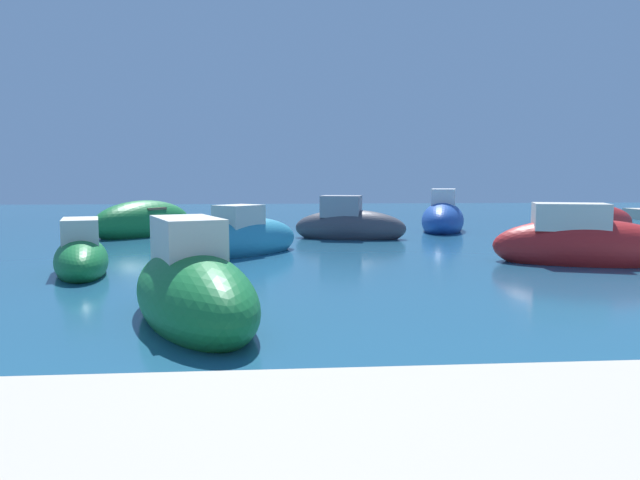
# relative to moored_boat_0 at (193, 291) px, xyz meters

# --- Properties ---
(moored_boat_0) EXTENTS (2.71, 4.17, 1.74)m
(moored_boat_0) POSITION_rel_moored_boat_0_xyz_m (0.00, 0.00, 0.00)
(moored_boat_0) COLOR #197233
(moored_boat_0) RESTS_ON ground
(moored_boat_2) EXTENTS (4.83, 3.40, 1.39)m
(moored_boat_2) POSITION_rel_moored_boat_0_xyz_m (12.37, 11.88, -0.05)
(moored_boat_2) COLOR #B21E1E
(moored_boat_2) RESTS_ON ground
(moored_boat_3) EXTENTS (4.40, 2.77, 1.72)m
(moored_boat_3) POSITION_rel_moored_boat_0_xyz_m (8.37, 4.98, 0.03)
(moored_boat_3) COLOR #B21E1E
(moored_boat_3) RESTS_ON ground
(moored_boat_4) EXTENTS (3.96, 2.34, 1.70)m
(moored_boat_4) POSITION_rel_moored_boat_0_xyz_m (3.66, 11.21, -0.00)
(moored_boat_4) COLOR #3F3F47
(moored_boat_4) RESTS_ON ground
(moored_boat_5) EXTENTS (3.82, 4.54, 1.58)m
(moored_boat_5) POSITION_rel_moored_boat_0_xyz_m (-3.41, 12.90, 0.01)
(moored_boat_5) COLOR #197233
(moored_boat_5) RESTS_ON ground
(moored_boat_6) EXTENTS (2.71, 4.20, 1.91)m
(moored_boat_6) POSITION_rel_moored_boat_0_xyz_m (7.60, 13.76, 0.04)
(moored_boat_6) COLOR #1E479E
(moored_boat_6) RESTS_ON ground
(moored_boat_8) EXTENTS (3.41, 3.55, 1.58)m
(moored_boat_8) POSITION_rel_moored_boat_0_xyz_m (0.41, 7.47, -0.03)
(moored_boat_8) COLOR teal
(moored_boat_8) RESTS_ON ground
(moored_boat_9) EXTENTS (1.93, 3.38, 1.36)m
(moored_boat_9) POSITION_rel_moored_boat_0_xyz_m (-2.93, 4.50, -0.08)
(moored_boat_9) COLOR #197233
(moored_boat_9) RESTS_ON ground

